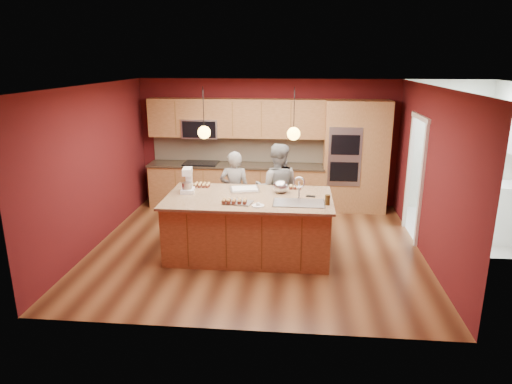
# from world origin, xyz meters

# --- Properties ---
(floor) EXTENTS (5.50, 5.50, 0.00)m
(floor) POSITION_xyz_m (0.00, 0.00, 0.00)
(floor) COLOR #452413
(floor) RESTS_ON ground
(ceiling) EXTENTS (5.50, 5.50, 0.00)m
(ceiling) POSITION_xyz_m (0.00, 0.00, 2.70)
(ceiling) COLOR white
(ceiling) RESTS_ON ground
(wall_back) EXTENTS (5.50, 0.00, 5.50)m
(wall_back) POSITION_xyz_m (0.00, 2.50, 1.35)
(wall_back) COLOR #501215
(wall_back) RESTS_ON ground
(wall_front) EXTENTS (5.50, 0.00, 5.50)m
(wall_front) POSITION_xyz_m (0.00, -2.50, 1.35)
(wall_front) COLOR #501215
(wall_front) RESTS_ON ground
(wall_left) EXTENTS (0.00, 5.00, 5.00)m
(wall_left) POSITION_xyz_m (-2.75, 0.00, 1.35)
(wall_left) COLOR #501215
(wall_left) RESTS_ON ground
(wall_right) EXTENTS (0.00, 5.00, 5.00)m
(wall_right) POSITION_xyz_m (2.75, 0.00, 1.35)
(wall_right) COLOR #501215
(wall_right) RESTS_ON ground
(cabinet_run) EXTENTS (3.74, 0.64, 2.30)m
(cabinet_run) POSITION_xyz_m (-0.68, 2.25, 0.98)
(cabinet_run) COLOR brown
(cabinet_run) RESTS_ON floor
(oven_column) EXTENTS (1.30, 0.62, 2.30)m
(oven_column) POSITION_xyz_m (1.85, 2.19, 1.15)
(oven_column) COLOR brown
(oven_column) RESTS_ON floor
(doorway_trim) EXTENTS (0.08, 1.11, 2.20)m
(doorway_trim) POSITION_xyz_m (2.73, 0.80, 1.05)
(doorway_trim) COLOR white
(doorway_trim) RESTS_ON wall_right
(laundry_room) EXTENTS (2.60, 2.70, 2.70)m
(laundry_room) POSITION_xyz_m (4.35, 1.20, 1.95)
(laundry_room) COLOR beige
(laundry_room) RESTS_ON ground
(pendant_left) EXTENTS (0.20, 0.20, 0.80)m
(pendant_left) POSITION_xyz_m (-0.79, -0.26, 2.00)
(pendant_left) COLOR black
(pendant_left) RESTS_ON ceiling
(pendant_right) EXTENTS (0.20, 0.20, 0.80)m
(pendant_right) POSITION_xyz_m (0.59, -0.26, 2.00)
(pendant_right) COLOR black
(pendant_right) RESTS_ON ceiling
(island) EXTENTS (2.66, 1.48, 1.36)m
(island) POSITION_xyz_m (-0.08, -0.27, 0.50)
(island) COLOR brown
(island) RESTS_ON floor
(person_left) EXTENTS (0.56, 0.37, 1.51)m
(person_left) POSITION_xyz_m (-0.47, 0.73, 0.76)
(person_left) COLOR black
(person_left) RESTS_ON floor
(person_right) EXTENTS (0.82, 0.64, 1.66)m
(person_right) POSITION_xyz_m (0.31, 0.73, 0.83)
(person_right) COLOR gray
(person_right) RESTS_ON floor
(stand_mixer) EXTENTS (0.25, 0.32, 0.41)m
(stand_mixer) POSITION_xyz_m (-1.13, -0.10, 1.15)
(stand_mixer) COLOR white
(stand_mixer) RESTS_ON island
(sheet_cake) EXTENTS (0.55, 0.45, 0.05)m
(sheet_cake) POSITION_xyz_m (-0.21, 0.07, 1.00)
(sheet_cake) COLOR silver
(sheet_cake) RESTS_ON island
(cooling_rack) EXTENTS (0.44, 0.36, 0.02)m
(cooling_rack) POSITION_xyz_m (-0.21, -0.60, 0.99)
(cooling_rack) COLOR #A1A3A8
(cooling_rack) RESTS_ON island
(mixing_bowl) EXTENTS (0.26, 0.26, 0.22)m
(mixing_bowl) POSITION_xyz_m (0.40, 0.01, 1.08)
(mixing_bowl) COLOR silver
(mixing_bowl) RESTS_ON island
(plate) EXTENTS (0.19, 0.19, 0.01)m
(plate) POSITION_xyz_m (0.09, -0.74, 0.99)
(plate) COLOR silver
(plate) RESTS_ON island
(tumbler) EXTENTS (0.08, 0.08, 0.16)m
(tumbler) POSITION_xyz_m (1.13, -0.57, 1.06)
(tumbler) COLOR #3E2A10
(tumbler) RESTS_ON island
(phone) EXTENTS (0.16, 0.11, 0.01)m
(phone) POSITION_xyz_m (0.89, -0.16, 0.98)
(phone) COLOR black
(phone) RESTS_ON island
(cupcakes_left) EXTENTS (0.29, 0.21, 0.06)m
(cupcakes_left) POSITION_xyz_m (-0.97, 0.25, 1.01)
(cupcakes_left) COLOR tan
(cupcakes_left) RESTS_ON island
(cupcakes_rack) EXTENTS (0.39, 0.16, 0.07)m
(cupcakes_rack) POSITION_xyz_m (-0.28, -0.68, 1.03)
(cupcakes_rack) COLOR tan
(cupcakes_rack) RESTS_ON island
(cupcakes_right) EXTENTS (0.22, 0.15, 0.07)m
(cupcakes_right) POSITION_xyz_m (0.63, 0.27, 1.01)
(cupcakes_right) COLOR tan
(cupcakes_right) RESTS_ON island
(washer) EXTENTS (0.79, 0.80, 1.02)m
(washer) POSITION_xyz_m (4.19, 0.79, 0.51)
(washer) COLOR white
(washer) RESTS_ON floor
(dryer) EXTENTS (0.61, 0.62, 0.91)m
(dryer) POSITION_xyz_m (4.20, 1.52, 0.46)
(dryer) COLOR white
(dryer) RESTS_ON floor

